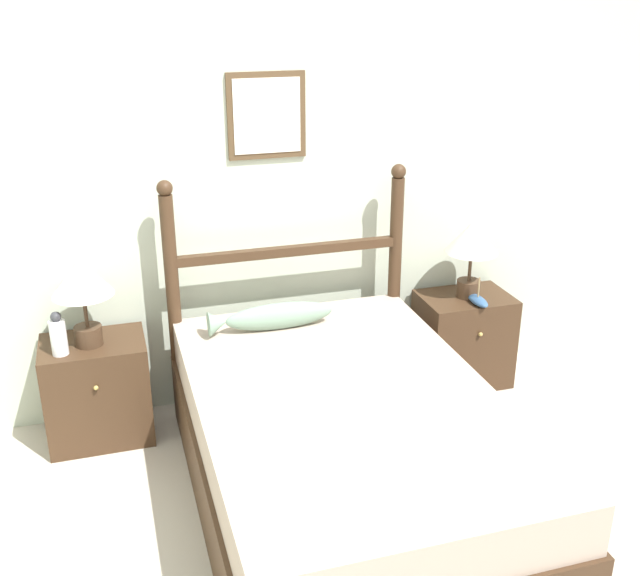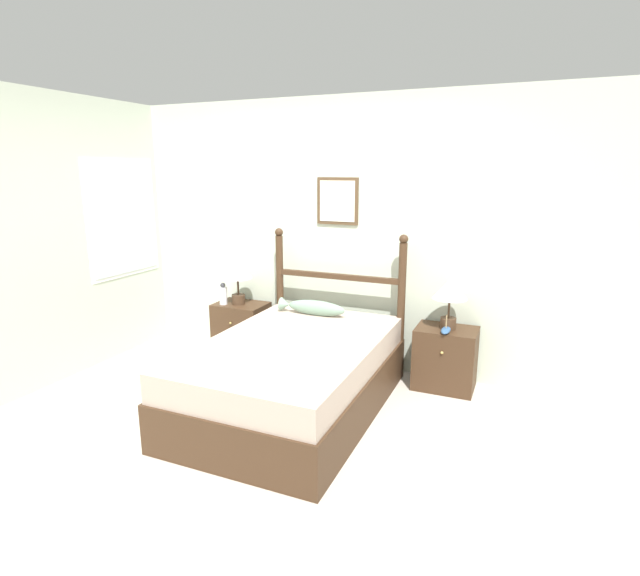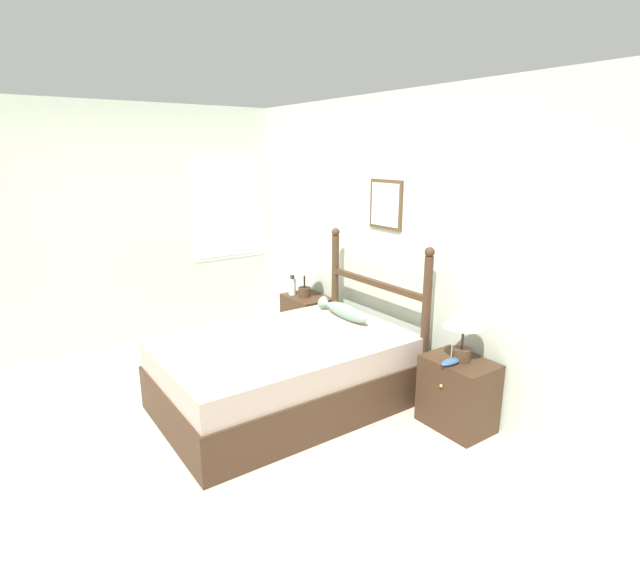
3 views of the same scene
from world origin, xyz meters
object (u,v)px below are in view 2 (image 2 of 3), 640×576
Objects in this scene: nightstand_right at (445,358)px; fish_pillow at (311,307)px; table_lamp_left at (237,272)px; table_lamp_right at (450,292)px; nightstand_left at (242,329)px; bottle at (223,295)px; bed at (293,376)px; model_boat at (446,330)px.

nightstand_right is 1.28m from fish_pillow.
table_lamp_left is 2.10m from table_lamp_right.
table_lamp_right reaches higher than fish_pillow.
nightstand_left is 0.60m from table_lamp_left.
nightstand_right is 2.26m from bottle.
nightstand_right is 2.44× the size of bottle.
bed is at bearing -39.97° from table_lamp_left.
table_lamp_left is 0.93m from fish_pillow.
bottle is (-0.14, -0.07, -0.23)m from table_lamp_left.
nightstand_left is 0.86× the size of fish_pillow.
table_lamp_left is 2.13m from model_boat.
bed reaches higher than nightstand_right.
table_lamp_left reaches higher than nightstand_right.
nightstand_left is (-1.04, 0.90, -0.01)m from bed.
table_lamp_right is at bearing 91.02° from model_boat.
table_lamp_left is at bearing -179.42° from nightstand_right.
table_lamp_left is at bearing -114.86° from nightstand_left.
table_lamp_left reaches higher than nightstand_left.
model_boat is at bearing -85.70° from nightstand_right.
bottle is 2.24m from model_boat.
table_lamp_right is (1.05, 0.90, 0.59)m from bed.
fish_pillow reaches higher than bed.
table_lamp_right is 2.30× the size of model_boat.
nightstand_right is at bearing 0.58° from table_lamp_left.
nightstand_left is 2.09m from nightstand_right.
model_boat reaches higher than nightstand_right.
bed is 8.94× the size of bottle.
table_lamp_right is 0.33m from model_boat.
nightstand_left is at bearing 65.14° from table_lamp_left.
fish_pillow is at bearing -11.82° from nightstand_left.
table_lamp_right is at bearing -33.33° from nightstand_right.
bottle reaches higher than fish_pillow.
nightstand_right is at bearing 8.69° from fish_pillow.
table_lamp_right reaches higher than model_boat.
bottle is 0.35× the size of fish_pillow.
table_lamp_left is at bearing 177.32° from model_boat.
table_lamp_right is 1.25m from fish_pillow.
nightstand_left is at bearing 180.00° from nightstand_right.
bed is 1.50m from table_lamp_right.
bottle is at bearing 145.61° from bed.
model_boat is (2.10, -0.10, -0.31)m from table_lamp_left.
table_lamp_left is (-1.05, 0.88, 0.59)m from bed.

